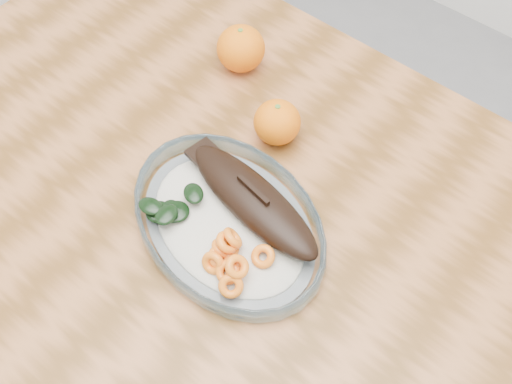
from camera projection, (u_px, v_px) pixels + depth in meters
ground at (239, 377)px, 1.53m from camera, size 3.00×3.00×0.00m
dining_table at (230, 239)px, 1.00m from camera, size 1.20×0.80×0.75m
plated_meal at (229, 220)px, 0.88m from camera, size 0.68×0.68×0.08m
orange_left at (241, 48)px, 1.04m from camera, size 0.08×0.08×0.08m
orange_right at (277, 122)px, 0.96m from camera, size 0.07×0.07×0.07m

